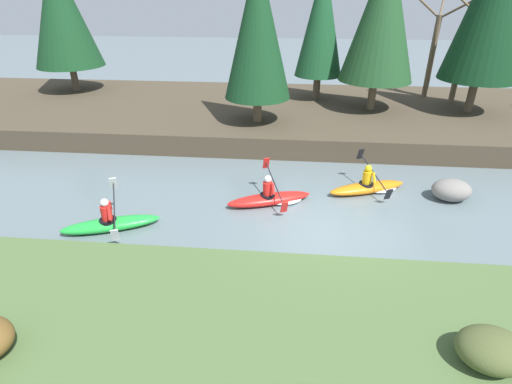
# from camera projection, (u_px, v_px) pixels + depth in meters

# --- Properties ---
(ground_plane) EXTENTS (90.00, 90.00, 0.00)m
(ground_plane) POSITION_uv_depth(u_px,v_px,m) (324.00, 231.00, 11.35)
(ground_plane) COLOR slate
(riverbank_far) EXTENTS (44.00, 9.78, 0.88)m
(riverbank_far) POSITION_uv_depth(u_px,v_px,m) (314.00, 115.00, 19.85)
(riverbank_far) COLOR #473D2D
(riverbank_far) RESTS_ON ground
(conifer_tree_far_left) EXTENTS (3.56, 3.56, 6.93)m
(conifer_tree_far_left) POSITION_uv_depth(u_px,v_px,m) (60.00, 11.00, 20.65)
(conifer_tree_far_left) COLOR brown
(conifer_tree_far_left) RESTS_ON riverbank_far
(conifer_tree_left) EXTENTS (2.77, 2.77, 6.59)m
(conifer_tree_left) POSITION_uv_depth(u_px,v_px,m) (258.00, 28.00, 15.75)
(conifer_tree_left) COLOR brown
(conifer_tree_left) RESTS_ON riverbank_far
(conifer_tree_mid_left) EXTENTS (2.37, 2.37, 6.53)m
(conifer_tree_mid_left) POSITION_uv_depth(u_px,v_px,m) (321.00, 19.00, 19.23)
(conifer_tree_mid_left) COLOR brown
(conifer_tree_mid_left) RESTS_ON riverbank_far
(conifer_tree_centre) EXTENTS (3.34, 3.34, 7.08)m
(conifer_tree_centre) POSITION_uv_depth(u_px,v_px,m) (383.00, 14.00, 17.28)
(conifer_tree_centre) COLOR brown
(conifer_tree_centre) RESTS_ON riverbank_far
(bare_tree_upstream) EXTENTS (2.96, 2.92, 5.31)m
(bare_tree_upstream) POSITION_uv_depth(u_px,v_px,m) (434.00, 47.00, 20.36)
(bare_tree_upstream) COLOR brown
(bare_tree_upstream) RESTS_ON riverbank_far
(bare_tree_mid_upstream) EXTENTS (3.30, 3.26, 5.96)m
(bare_tree_mid_upstream) POSITION_uv_depth(u_px,v_px,m) (464.00, 44.00, 19.09)
(bare_tree_mid_upstream) COLOR #7A664C
(bare_tree_mid_upstream) RESTS_ON riverbank_far
(shrub_clump_third) EXTENTS (1.11, 0.93, 0.60)m
(shrub_clump_third) POSITION_uv_depth(u_px,v_px,m) (492.00, 350.00, 6.32)
(shrub_clump_third) COLOR #4C562D
(shrub_clump_third) RESTS_ON riverbank_near
(kayaker_lead) EXTENTS (2.73, 1.99, 1.20)m
(kayaker_lead) POSITION_uv_depth(u_px,v_px,m) (370.00, 187.00, 13.40)
(kayaker_lead) COLOR orange
(kayaker_lead) RESTS_ON ground
(kayaker_middle) EXTENTS (2.74, 2.00, 1.20)m
(kayaker_middle) POSITION_uv_depth(u_px,v_px,m) (273.00, 198.00, 12.69)
(kayaker_middle) COLOR red
(kayaker_middle) RESTS_ON ground
(kayaker_trailing) EXTENTS (2.73, 1.99, 1.20)m
(kayaker_trailing) POSITION_uv_depth(u_px,v_px,m) (111.00, 223.00, 11.33)
(kayaker_trailing) COLOR green
(kayaker_trailing) RESTS_ON ground
(boulder_midstream) EXTENTS (1.23, 0.97, 0.70)m
(boulder_midstream) POSITION_uv_depth(u_px,v_px,m) (452.00, 190.00, 12.85)
(boulder_midstream) COLOR gray
(boulder_midstream) RESTS_ON ground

